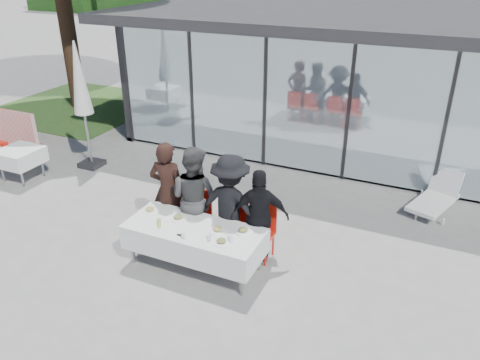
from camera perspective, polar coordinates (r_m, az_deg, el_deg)
name	(u,v)px	position (r m, az deg, el deg)	size (l,w,h in m)	color
ground	(225,264)	(8.02, -1.90, -10.16)	(90.00, 90.00, 0.00)	gray
pavilion	(420,57)	(14.21, 21.08, 13.86)	(14.80, 8.80, 3.44)	gray
dining_table	(194,239)	(7.69, -5.57, -7.13)	(2.26, 0.96, 0.75)	white
diner_a	(168,191)	(8.38, -8.76, -1.32)	(0.67, 0.67, 1.85)	black
diner_chair_a	(173,207)	(8.64, -8.19, -3.29)	(0.44, 0.44, 0.97)	red
diner_b	(194,197)	(8.13, -5.62, -2.05)	(0.90, 0.90, 1.85)	#474747
diner_chair_b	(198,213)	(8.40, -5.13, -4.05)	(0.44, 0.44, 0.97)	red
diner_c	(231,206)	(7.84, -1.14, -3.16)	(1.17, 1.17, 1.82)	black
diner_chair_c	(234,222)	(8.11, -0.77, -5.10)	(0.44, 0.44, 0.97)	red
diner_d	(260,217)	(7.70, 2.40, -4.47)	(0.97, 0.97, 1.66)	black
diner_chair_d	(262,228)	(7.93, 2.67, -5.91)	(0.44, 0.44, 0.97)	red
plate_a	(150,210)	(8.14, -10.93, -3.57)	(0.27, 0.27, 0.07)	white
plate_b	(178,217)	(7.83, -7.54, -4.55)	(0.27, 0.27, 0.07)	white
plate_c	(218,229)	(7.46, -2.75, -6.04)	(0.27, 0.27, 0.07)	white
plate_d	(243,230)	(7.42, 0.38, -6.17)	(0.27, 0.27, 0.07)	white
plate_extra	(221,241)	(7.17, -2.29, -7.50)	(0.27, 0.27, 0.07)	white
juice_bottle	(159,223)	(7.65, -9.86, -5.15)	(0.06, 0.06, 0.14)	#9CBC4E
drinking_glasses	(207,237)	(7.24, -3.99, -6.91)	(0.78, 0.28, 0.10)	silver
folded_eyeglasses	(181,235)	(7.39, -7.21, -6.72)	(0.14, 0.03, 0.01)	black
spare_table_left	(20,157)	(11.74, -25.24, 2.59)	(0.86, 0.86, 0.74)	white
market_umbrella	(80,87)	(11.43, -18.89, 10.70)	(0.50, 0.50, 3.00)	black
lounger	(437,196)	(10.34, 22.85, -1.81)	(0.99, 1.45, 0.72)	white
grass_patch	(80,106)	(17.07, -18.97, 8.55)	(5.00, 5.00, 0.02)	#385926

